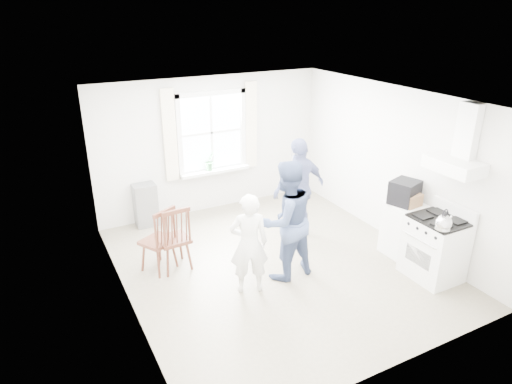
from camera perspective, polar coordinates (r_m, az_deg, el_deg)
name	(u,v)px	position (r m, az deg, el deg)	size (l,w,h in m)	color
room_shell	(277,188)	(6.67, 2.66, 0.49)	(4.62, 5.12, 2.64)	gray
window_assembly	(212,137)	(8.71, -5.50, 6.81)	(1.88, 0.24, 1.70)	white
range_hood	(459,154)	(6.83, 24.00, 4.40)	(0.45, 0.76, 0.94)	white
shelf_unit	(146,205)	(8.56, -13.62, -1.59)	(0.40, 0.30, 0.80)	gray
gas_stove	(435,247)	(7.24, 21.44, -6.46)	(0.68, 0.76, 1.12)	white
kettle	(443,223)	(6.66, 22.39, -3.63)	(0.23, 0.23, 0.32)	silver
low_cabinet	(403,229)	(7.70, 17.93, -4.45)	(0.50, 0.55, 0.90)	white
stereo_stack	(405,192)	(7.45, 18.08, -0.03)	(0.51, 0.48, 0.37)	black
cardboard_box	(411,200)	(7.42, 18.83, -0.96)	(0.31, 0.22, 0.20)	olive
windsor_chair_a	(162,233)	(6.93, -11.64, -5.10)	(0.60, 0.59, 1.05)	#492317
windsor_chair_b	(175,233)	(6.88, -10.03, -5.05)	(0.49, 0.48, 1.07)	#492317
person_left	(249,244)	(6.30, -0.90, -6.50)	(0.54, 0.54, 1.48)	white
person_mid	(286,221)	(6.59, 3.75, -3.59)	(0.88, 0.88, 1.81)	#415179
person_right	(299,189)	(7.79, 5.40, 0.43)	(1.04, 1.04, 1.77)	navy
potted_plant	(210,161)	(8.72, -5.79, 3.87)	(0.20, 0.20, 0.37)	#33743B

